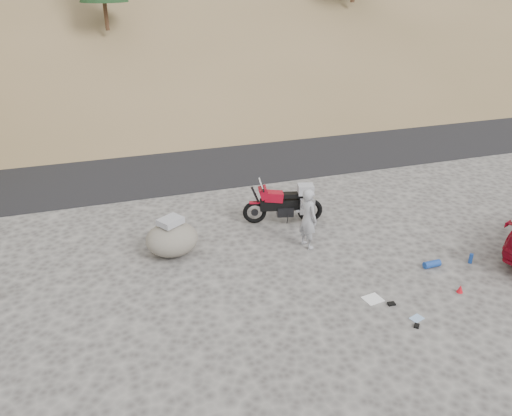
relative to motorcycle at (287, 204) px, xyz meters
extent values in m
plane|color=#484543|center=(0.10, -2.68, -0.58)|extent=(140.00, 140.00, 0.00)
cube|color=black|center=(0.10, 6.32, -0.58)|extent=(120.00, 7.00, 0.05)
cylinder|color=#392514|center=(-3.90, 11.32, 4.31)|extent=(0.17, 0.17, 1.40)
torus|color=black|center=(-0.88, 0.21, -0.24)|extent=(0.69, 0.28, 0.68)
cylinder|color=black|center=(-0.88, 0.21, -0.24)|extent=(0.21, 0.11, 0.20)
torus|color=black|center=(0.66, -0.16, -0.24)|extent=(0.73, 0.31, 0.72)
cylinder|color=black|center=(0.66, -0.16, -0.24)|extent=(0.24, 0.13, 0.23)
cylinder|color=black|center=(-0.80, 0.19, 0.14)|extent=(0.39, 0.15, 0.83)
cylinder|color=black|center=(-0.66, 0.16, 0.53)|extent=(0.19, 0.63, 0.05)
cube|color=black|center=(-0.14, 0.03, -0.02)|extent=(1.25, 0.52, 0.31)
cube|color=black|center=(-0.04, 0.01, -0.22)|extent=(0.52, 0.41, 0.29)
cube|color=maroon|center=(-0.37, 0.09, 0.24)|extent=(0.59, 0.42, 0.32)
cube|color=maroon|center=(-0.63, 0.15, 0.36)|extent=(0.38, 0.41, 0.36)
cube|color=silver|center=(-0.70, 0.17, 0.63)|extent=(0.19, 0.33, 0.26)
cube|color=black|center=(0.11, -0.03, 0.26)|extent=(0.60, 0.35, 0.12)
cube|color=black|center=(0.49, -0.12, 0.22)|extent=(0.39, 0.26, 0.10)
cube|color=silver|center=(0.47, -0.38, 0.01)|extent=(0.43, 0.21, 0.46)
cube|color=silver|center=(0.59, 0.13, 0.01)|extent=(0.43, 0.21, 0.46)
cube|color=#97989D|center=(0.51, -0.12, 0.42)|extent=(0.50, 0.44, 0.27)
cube|color=maroon|center=(-0.88, 0.21, 0.06)|extent=(0.33, 0.19, 0.04)
cylinder|color=black|center=(-0.03, -0.18, -0.40)|extent=(0.07, 0.21, 0.37)
cylinder|color=silver|center=(0.43, -0.25, -0.17)|extent=(0.48, 0.20, 0.13)
imported|color=#97989D|center=(0.02, -1.46, -0.58)|extent=(0.56, 0.69, 1.63)
ellipsoid|color=#5F5851|center=(-3.39, -0.79, -0.15)|extent=(1.62, 1.51, 0.86)
cube|color=#97989D|center=(-3.39, -0.79, 0.36)|extent=(0.82, 0.77, 0.18)
cube|color=white|center=(0.49, -4.07, -0.57)|extent=(0.44, 0.41, 0.01)
cylinder|color=navy|center=(2.52, -3.34, -0.49)|extent=(0.44, 0.19, 0.17)
cylinder|color=navy|center=(3.55, -3.47, -0.45)|extent=(0.10, 0.10, 0.25)
cone|color=red|center=(2.49, -4.43, -0.49)|extent=(0.17, 0.17, 0.18)
cube|color=black|center=(0.78, -4.36, -0.56)|extent=(0.17, 0.12, 0.05)
cube|color=black|center=(0.87, -5.17, -0.56)|extent=(0.16, 0.17, 0.04)
cube|color=#89AAD4|center=(1.03, -4.94, -0.58)|extent=(0.32, 0.27, 0.01)
camera|label=1|loc=(-4.72, -11.87, 6.01)|focal=35.00mm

